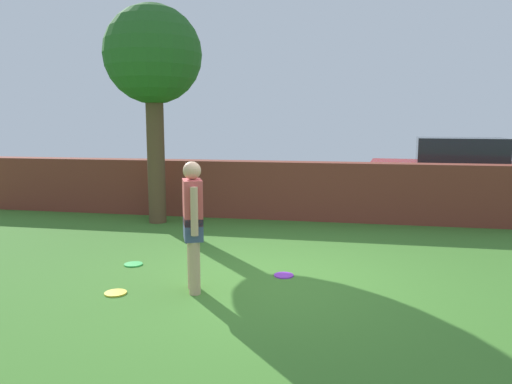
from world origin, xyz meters
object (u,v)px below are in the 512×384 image
Objects in this scene: frisbee_green at (133,264)px; tree at (153,59)px; car at (459,173)px; person at (193,220)px; frisbee_purple at (284,275)px; frisbee_yellow at (116,293)px.

tree is at bearing 105.93° from frisbee_green.
frisbee_green is at bearing 52.11° from car.
person is at bearing -35.66° from frisbee_green.
person is 1.57m from frisbee_purple.
car is 7.13m from frisbee_purple.
tree is 16.39× the size of frisbee_purple.
tree is 2.73× the size of person.
person reaches higher than frisbee_yellow.
frisbee_yellow is at bearing 58.67° from car.
frisbee_purple is at bearing -2.23° from frisbee_green.
frisbee_purple and frisbee_green have the same top height.
tree is at bearing 135.40° from frisbee_purple.
frisbee_purple is (-3.48, -6.16, -0.85)m from car.
frisbee_yellow is (-1.94, -1.08, 0.00)m from frisbee_purple.
frisbee_purple is 1.00× the size of frisbee_yellow.
frisbee_yellow is at bearing -96.20° from person.
frisbee_yellow is (-5.42, -7.24, -0.85)m from car.
person reaches higher than frisbee_purple.
tree reaches higher than frisbee_green.
frisbee_purple is at bearing -44.60° from tree.
person is (2.08, -3.86, -2.45)m from tree.
frisbee_green is at bearing -74.07° from tree.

